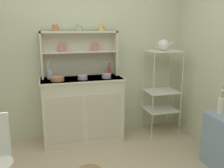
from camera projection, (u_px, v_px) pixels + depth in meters
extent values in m
cube|color=beige|center=(75.00, 49.00, 3.40)|extent=(3.84, 0.05, 2.50)
cube|color=silver|center=(83.00, 110.00, 3.36)|extent=(1.07, 0.42, 0.89)
cube|color=beige|center=(65.00, 120.00, 3.10)|extent=(0.45, 0.01, 0.62)
cube|color=beige|center=(105.00, 116.00, 3.23)|extent=(0.45, 0.01, 0.62)
cube|color=#EEE6CE|center=(82.00, 79.00, 3.26)|extent=(1.10, 0.45, 0.02)
cube|color=beige|center=(79.00, 54.00, 3.37)|extent=(1.03, 0.02, 0.62)
cube|color=silver|center=(41.00, 55.00, 3.17)|extent=(0.02, 0.18, 0.62)
cube|color=silver|center=(115.00, 53.00, 3.43)|extent=(0.02, 0.18, 0.62)
cube|color=silver|center=(80.00, 52.00, 3.29)|extent=(0.99, 0.16, 0.02)
cube|color=silver|center=(79.00, 32.00, 3.23)|extent=(1.03, 0.18, 0.02)
cylinder|color=#D17A84|center=(62.00, 48.00, 3.25)|extent=(0.11, 0.03, 0.11)
cylinder|color=#D17A84|center=(96.00, 47.00, 3.37)|extent=(0.11, 0.03, 0.11)
cylinder|color=silver|center=(153.00, 97.00, 3.33)|extent=(0.01, 0.01, 1.23)
cylinder|color=silver|center=(181.00, 95.00, 3.44)|extent=(0.01, 0.01, 1.23)
cylinder|color=silver|center=(143.00, 91.00, 3.69)|extent=(0.01, 0.01, 1.23)
cylinder|color=silver|center=(168.00, 89.00, 3.80)|extent=(0.01, 0.01, 1.23)
cube|color=silver|center=(163.00, 51.00, 3.42)|extent=(0.45, 0.40, 0.01)
cube|color=silver|center=(161.00, 91.00, 3.56)|extent=(0.45, 0.40, 0.01)
cube|color=silver|center=(160.00, 109.00, 3.62)|extent=(0.45, 0.40, 0.01)
cylinder|color=#C67556|center=(55.00, 28.00, 3.13)|extent=(0.08, 0.08, 0.08)
torus|color=#C67556|center=(59.00, 28.00, 3.15)|extent=(0.01, 0.05, 0.05)
cylinder|color=#9EB78E|center=(79.00, 28.00, 3.21)|extent=(0.07, 0.07, 0.08)
torus|color=#9EB78E|center=(82.00, 28.00, 3.22)|extent=(0.01, 0.05, 0.05)
cylinder|color=#DBB760|center=(101.00, 28.00, 3.29)|extent=(0.07, 0.07, 0.09)
torus|color=#DBB760|center=(104.00, 27.00, 3.30)|extent=(0.01, 0.05, 0.05)
cylinder|color=#C67556|center=(58.00, 79.00, 3.09)|extent=(0.17, 0.17, 0.05)
cylinder|color=#B79ECC|center=(83.00, 77.00, 3.18)|extent=(0.12, 0.12, 0.05)
cylinder|color=#B79ECC|center=(106.00, 76.00, 3.26)|extent=(0.12, 0.12, 0.06)
cylinder|color=#B74C47|center=(110.00, 71.00, 3.42)|extent=(0.05, 0.05, 0.13)
cylinder|color=#B74C47|center=(110.00, 65.00, 3.40)|extent=(0.02, 0.02, 0.04)
cylinder|color=#4C382D|center=(110.00, 63.00, 3.40)|extent=(0.03, 0.03, 0.01)
cylinder|color=#B2B7C6|center=(50.00, 75.00, 3.21)|extent=(0.08, 0.08, 0.11)
cylinder|color=silver|center=(49.00, 69.00, 3.16)|extent=(0.04, 0.01, 0.19)
ellipsoid|color=silver|center=(49.00, 61.00, 3.14)|extent=(0.02, 0.01, 0.01)
cylinder|color=silver|center=(48.00, 69.00, 3.18)|extent=(0.01, 0.03, 0.18)
ellipsoid|color=silver|center=(48.00, 62.00, 3.16)|extent=(0.02, 0.01, 0.01)
sphere|color=white|center=(164.00, 45.00, 3.40)|extent=(0.16, 0.16, 0.16)
sphere|color=silver|center=(164.00, 38.00, 3.38)|extent=(0.02, 0.02, 0.02)
cylinder|color=white|center=(171.00, 44.00, 3.43)|extent=(0.09, 0.02, 0.07)
torus|color=white|center=(158.00, 45.00, 3.38)|extent=(0.01, 0.10, 0.10)
cylinder|color=silver|center=(222.00, 106.00, 2.70)|extent=(0.10, 0.10, 0.18)
cylinder|color=#4C844C|center=(223.00, 94.00, 2.65)|extent=(0.00, 0.01, 0.16)
sphere|color=#8EB2D1|center=(224.00, 87.00, 2.63)|extent=(0.03, 0.03, 0.03)
cylinder|color=#4C844C|center=(222.00, 96.00, 2.65)|extent=(0.00, 0.01, 0.11)
sphere|color=silver|center=(223.00, 91.00, 2.64)|extent=(0.04, 0.04, 0.04)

